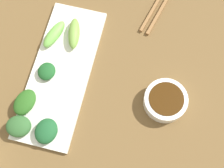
# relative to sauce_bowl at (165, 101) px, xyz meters

# --- Properties ---
(tabletop) EXTENTS (2.10, 2.10, 0.02)m
(tabletop) POSITION_rel_sauce_bowl_xyz_m (0.13, -0.02, -0.03)
(tabletop) COLOR brown
(tabletop) RESTS_ON ground
(sauce_bowl) EXTENTS (0.10, 0.10, 0.03)m
(sauce_bowl) POSITION_rel_sauce_bowl_xyz_m (0.00, 0.00, 0.00)
(sauce_bowl) COLOR white
(sauce_bowl) RESTS_ON tabletop
(serving_plate) EXTENTS (0.14, 0.38, 0.01)m
(serving_plate) POSITION_rel_sauce_bowl_xyz_m (0.27, -0.01, -0.01)
(serving_plate) COLOR silver
(serving_plate) RESTS_ON tabletop
(broccoli_leafy_0) EXTENTS (0.04, 0.05, 0.02)m
(broccoli_leafy_0) POSITION_rel_sauce_bowl_xyz_m (0.30, -0.00, 0.00)
(broccoli_leafy_0) COLOR #1B5423
(broccoli_leafy_0) RESTS_ON serving_plate
(broccoli_leafy_1) EXTENTS (0.07, 0.06, 0.03)m
(broccoli_leafy_1) POSITION_rel_sauce_bowl_xyz_m (0.32, 0.14, 0.01)
(broccoli_leafy_1) COLOR #2D5B2B
(broccoli_leafy_1) RESTS_ON serving_plate
(broccoli_leafy_2) EXTENTS (0.05, 0.06, 0.03)m
(broccoli_leafy_2) POSITION_rel_sauce_bowl_xyz_m (0.25, 0.14, 0.01)
(broccoli_leafy_2) COLOR #1C532A
(broccoli_leafy_2) RESTS_ON serving_plate
(broccoli_stalk_3) EXTENTS (0.05, 0.09, 0.03)m
(broccoli_stalk_3) POSITION_rel_sauce_bowl_xyz_m (0.26, -0.12, 0.01)
(broccoli_stalk_3) COLOR #709E41
(broccoli_stalk_3) RESTS_ON serving_plate
(broccoli_leafy_4) EXTENTS (0.06, 0.08, 0.02)m
(broccoli_leafy_4) POSITION_rel_sauce_bowl_xyz_m (0.32, 0.08, 0.01)
(broccoli_leafy_4) COLOR #275A1C
(broccoli_leafy_4) RESTS_ON serving_plate
(broccoli_stalk_5) EXTENTS (0.05, 0.09, 0.02)m
(broccoli_stalk_5) POSITION_rel_sauce_bowl_xyz_m (0.31, -0.10, 0.01)
(broccoli_stalk_5) COLOR #6EB74A
(broccoli_stalk_5) RESTS_ON serving_plate
(chopsticks) EXTENTS (0.08, 0.23, 0.01)m
(chopsticks) POSITION_rel_sauce_bowl_xyz_m (0.06, -0.28, -0.01)
(chopsticks) COLOR olive
(chopsticks) RESTS_ON tabletop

